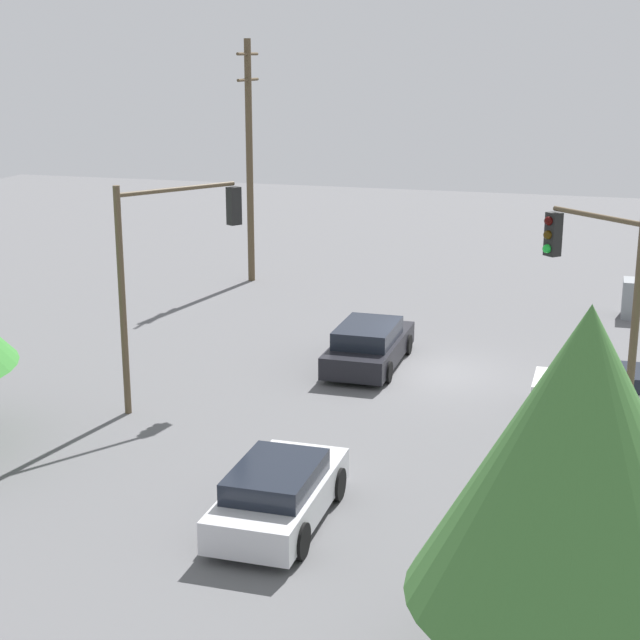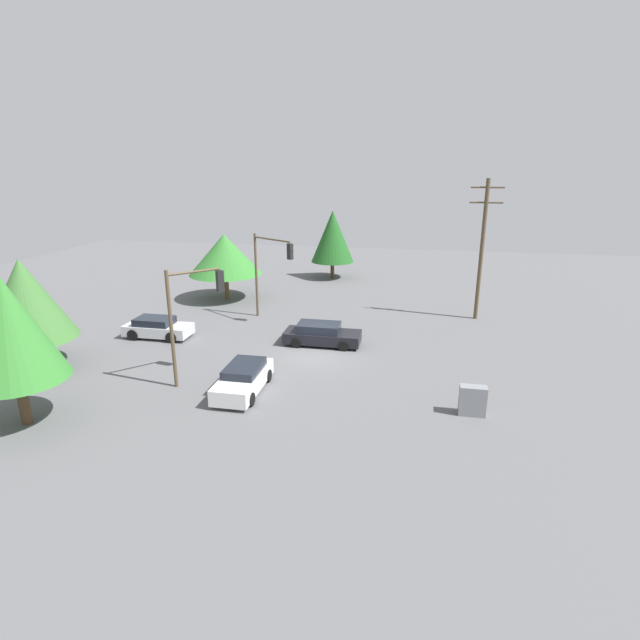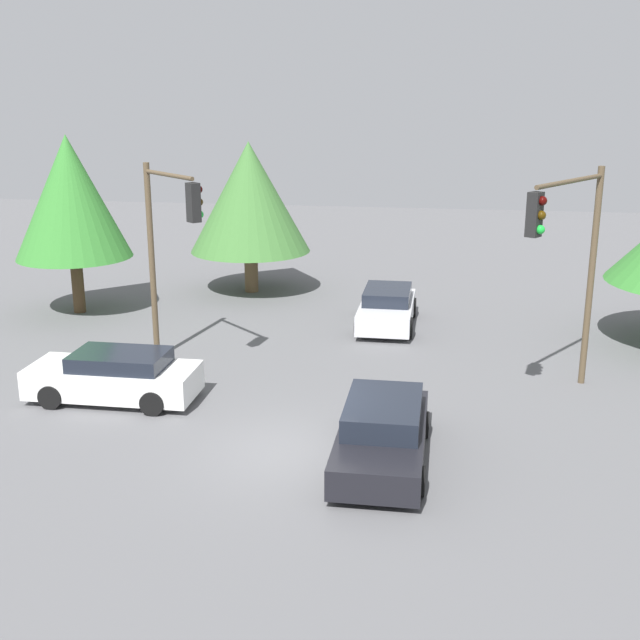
% 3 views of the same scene
% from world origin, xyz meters
% --- Properties ---
extents(ground_plane, '(80.00, 80.00, 0.00)m').
position_xyz_m(ground_plane, '(0.00, 0.00, 0.00)').
color(ground_plane, '#5B5B5E').
extents(sedan_dark, '(4.70, 2.01, 1.36)m').
position_xyz_m(sedan_dark, '(0.09, 1.95, 0.65)').
color(sedan_dark, black).
rests_on(sedan_dark, ground_plane).
extents(sedan_silver, '(4.25, 1.93, 1.32)m').
position_xyz_m(sedan_silver, '(-10.57, 1.23, 0.65)').
color(sedan_silver, silver).
rests_on(sedan_silver, ground_plane).
extents(sedan_white, '(1.92, 4.47, 1.35)m').
position_xyz_m(sedan_white, '(-2.41, -5.38, 0.66)').
color(sedan_white, silver).
rests_on(sedan_white, ground_plane).
extents(traffic_signal_main, '(3.37, 2.25, 6.07)m').
position_xyz_m(traffic_signal_main, '(-4.44, 6.34, 4.17)').
color(traffic_signal_main, brown).
rests_on(traffic_signal_main, ground_plane).
extents(traffic_signal_cross, '(2.16, 2.29, 5.98)m').
position_xyz_m(traffic_signal_cross, '(-5.18, -4.69, 4.05)').
color(traffic_signal_cross, brown).
rests_on(traffic_signal_cross, ground_plane).
extents(utility_pole_tall, '(2.20, 0.28, 9.85)m').
position_xyz_m(utility_pole_tall, '(10.06, 9.48, 5.21)').
color(utility_pole_tall, brown).
rests_on(utility_pole_tall, ground_plane).
extents(electrical_cabinet, '(1.17, 0.54, 1.38)m').
position_xyz_m(electrical_cabinet, '(8.42, -5.76, 0.69)').
color(electrical_cabinet, gray).
rests_on(electrical_cabinet, ground_plane).
extents(tree_behind, '(4.83, 4.83, 6.06)m').
position_xyz_m(tree_behind, '(-14.70, -4.65, 3.86)').
color(tree_behind, brown).
rests_on(tree_behind, ground_plane).
extents(tree_right, '(5.93, 5.93, 5.39)m').
position_xyz_m(tree_right, '(-9.70, 11.22, 3.74)').
color(tree_right, brown).
rests_on(tree_right, ground_plane).
extents(tree_far, '(4.17, 4.17, 6.50)m').
position_xyz_m(tree_far, '(-10.57, -10.24, 4.28)').
color(tree_far, '#4C3823').
rests_on(tree_far, ground_plane).
extents(tree_corner, '(4.13, 4.13, 6.56)m').
position_xyz_m(tree_corner, '(-2.46, 20.93, 4.09)').
color(tree_corner, '#4C3823').
rests_on(tree_corner, ground_plane).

